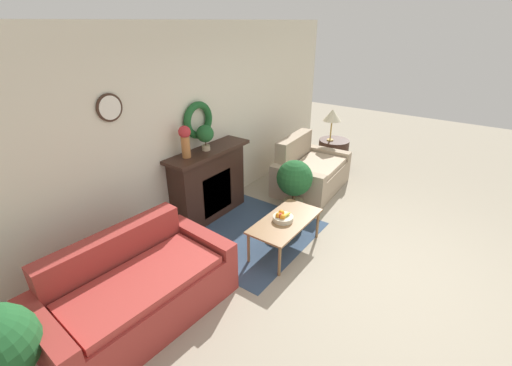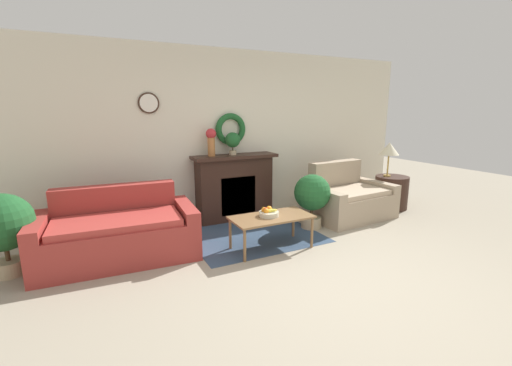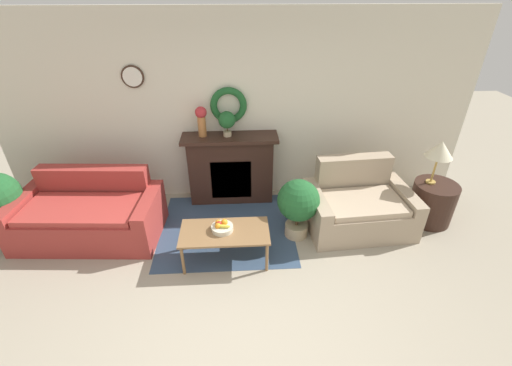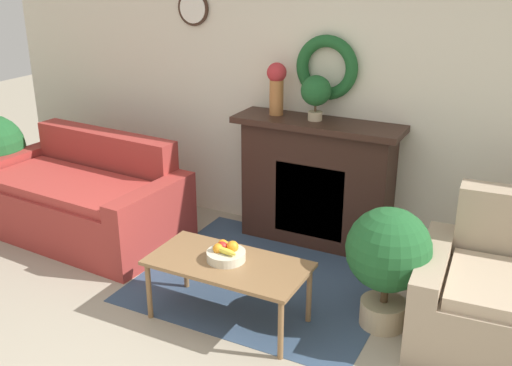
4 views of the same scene
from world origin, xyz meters
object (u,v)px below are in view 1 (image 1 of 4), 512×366
at_px(loveseat_right, 309,172).
at_px(side_table_by_loveseat, 333,154).
at_px(fireplace, 209,183).
at_px(coffee_table, 285,223).
at_px(vase_on_mantel_left, 185,139).
at_px(couch_left, 138,291).
at_px(potted_plant_on_mantel, 205,135).
at_px(potted_plant_floor_by_loveseat, 294,181).
at_px(fruit_bowl, 283,217).
at_px(table_lamp, 332,115).

bearing_deg(loveseat_right, side_table_by_loveseat, -1.82).
relative_size(fireplace, coffee_table, 1.31).
height_order(fireplace, vase_on_mantel_left, vase_on_mantel_left).
bearing_deg(fireplace, loveseat_right, -23.74).
relative_size(couch_left, vase_on_mantel_left, 4.39).
distance_m(side_table_by_loveseat, potted_plant_on_mantel, 3.07).
relative_size(coffee_table, potted_plant_floor_by_loveseat, 1.26).
height_order(loveseat_right, fruit_bowl, loveseat_right).
bearing_deg(side_table_by_loveseat, fireplace, 165.53).
xyz_separation_m(fireplace, side_table_by_loveseat, (2.79, -0.72, -0.24)).
relative_size(loveseat_right, coffee_table, 1.37).
relative_size(table_lamp, potted_plant_on_mantel, 1.70).
distance_m(coffee_table, side_table_by_loveseat, 2.93).
height_order(loveseat_right, vase_on_mantel_left, vase_on_mantel_left).
distance_m(fruit_bowl, table_lamp, 2.96).
height_order(coffee_table, vase_on_mantel_left, vase_on_mantel_left).
bearing_deg(vase_on_mantel_left, loveseat_right, -19.98).
xyz_separation_m(couch_left, loveseat_right, (3.58, 0.00, -0.00)).
bearing_deg(fireplace, coffee_table, -93.02).
relative_size(coffee_table, vase_on_mantel_left, 2.46).
bearing_deg(potted_plant_on_mantel, fruit_bowl, -93.22).
bearing_deg(vase_on_mantel_left, fruit_bowl, -78.34).
height_order(couch_left, coffee_table, couch_left).
height_order(table_lamp, potted_plant_floor_by_loveseat, table_lamp).
bearing_deg(vase_on_mantel_left, side_table_by_loveseat, -12.90).
bearing_deg(couch_left, potted_plant_floor_by_loveseat, -0.07).
bearing_deg(table_lamp, fireplace, 166.31).
distance_m(coffee_table, vase_on_mantel_left, 1.67).
relative_size(loveseat_right, fruit_bowl, 5.60).
distance_m(couch_left, potted_plant_on_mantel, 2.20).
bearing_deg(fruit_bowl, vase_on_mantel_left, 101.66).
relative_size(side_table_by_loveseat, potted_plant_floor_by_loveseat, 0.71).
height_order(table_lamp, vase_on_mantel_left, vase_on_mantel_left).
bearing_deg(side_table_by_loveseat, table_lamp, 141.34).
height_order(fireplace, potted_plant_floor_by_loveseat, fireplace).
relative_size(loveseat_right, potted_plant_floor_by_loveseat, 1.73).
xyz_separation_m(loveseat_right, potted_plant_on_mantel, (-1.75, 0.74, 0.98)).
bearing_deg(fireplace, table_lamp, -13.69).
bearing_deg(table_lamp, coffee_table, -166.05).
distance_m(loveseat_right, potted_plant_on_mantel, 2.14).
bearing_deg(couch_left, loveseat_right, 3.76).
relative_size(fruit_bowl, potted_plant_floor_by_loveseat, 0.31).
bearing_deg(vase_on_mantel_left, table_lamp, -12.17).
bearing_deg(fruit_bowl, potted_plant_on_mantel, 86.78).
distance_m(couch_left, vase_on_mantel_left, 1.95).
height_order(couch_left, loveseat_right, loveseat_right).
distance_m(side_table_by_loveseat, vase_on_mantel_left, 3.40).
bearing_deg(fireplace, potted_plant_on_mantel, -152.97).
distance_m(loveseat_right, vase_on_mantel_left, 2.45).
xyz_separation_m(fireplace, coffee_table, (-0.07, -1.35, -0.15)).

